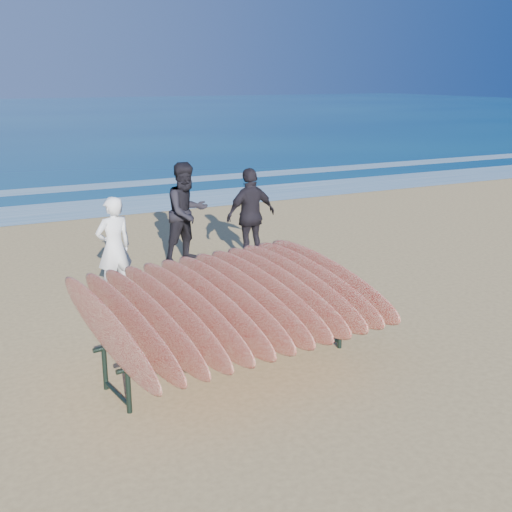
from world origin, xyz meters
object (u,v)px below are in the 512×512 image
object	(u,v)px
person_white	(114,247)
person_dark_a	(187,212)
person_dark_b	(251,215)
surfboard_rack	(230,302)

from	to	relation	value
person_white	person_dark_a	world-z (taller)	person_dark_a
person_dark_a	person_dark_b	distance (m)	1.22
person_dark_b	person_white	bearing A→B (deg)	9.35
surfboard_rack	person_white	distance (m)	3.28
surfboard_rack	person_white	world-z (taller)	person_white
person_dark_a	person_dark_b	world-z (taller)	person_dark_a
person_dark_b	person_dark_a	bearing A→B (deg)	-34.91
surfboard_rack	person_dark_a	bearing A→B (deg)	67.44
person_white	person_dark_a	xyz separation A→B (m)	(1.77, 1.43, 0.13)
surfboard_rack	person_dark_b	world-z (taller)	person_dark_b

